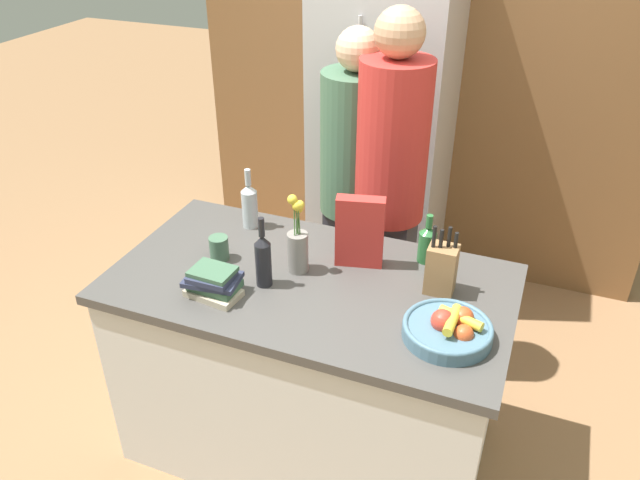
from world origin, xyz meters
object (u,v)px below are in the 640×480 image
(refrigerator, at_px, (383,128))
(bottle_oil, at_px, (263,259))
(bottle_vinegar, at_px, (250,204))
(cereal_box, at_px, (360,232))
(bottle_wine, at_px, (427,243))
(flower_vase, at_px, (298,244))
(fruit_bowl, at_px, (449,328))
(coffee_mug, at_px, (219,248))
(person_at_sink, at_px, (354,182))
(person_in_blue, at_px, (390,184))
(book_stack, at_px, (213,283))
(knife_block, at_px, (441,268))

(refrigerator, distance_m, bottle_oil, 1.45)
(bottle_oil, height_order, bottle_vinegar, bottle_oil)
(cereal_box, relative_size, bottle_wine, 1.41)
(flower_vase, xyz_separation_m, bottle_vinegar, (-0.33, 0.24, -0.01))
(fruit_bowl, height_order, coffee_mug, fruit_bowl)
(cereal_box, distance_m, bottle_vinegar, 0.55)
(person_at_sink, xyz_separation_m, person_in_blue, (0.20, -0.10, 0.07))
(coffee_mug, height_order, bottle_vinegar, bottle_vinegar)
(flower_vase, distance_m, coffee_mug, 0.34)
(cereal_box, relative_size, person_in_blue, 0.16)
(cereal_box, distance_m, book_stack, 0.59)
(coffee_mug, distance_m, bottle_wine, 0.83)
(fruit_bowl, relative_size, coffee_mug, 2.87)
(knife_block, height_order, coffee_mug, knife_block)
(bottle_wine, distance_m, person_in_blue, 0.45)
(refrigerator, bearing_deg, bottle_vinegar, -104.48)
(person_in_blue, bearing_deg, bottle_vinegar, -139.17)
(fruit_bowl, bearing_deg, bottle_vinegar, 156.01)
(fruit_bowl, height_order, bottle_vinegar, bottle_vinegar)
(flower_vase, height_order, book_stack, flower_vase)
(refrigerator, height_order, bottle_wine, refrigerator)
(cereal_box, xyz_separation_m, bottle_vinegar, (-0.54, 0.11, -0.04))
(book_stack, relative_size, bottle_oil, 0.76)
(cereal_box, bearing_deg, person_at_sink, 110.74)
(flower_vase, distance_m, bottle_vinegar, 0.41)
(cereal_box, relative_size, person_at_sink, 0.17)
(bottle_vinegar, bearing_deg, knife_block, -11.42)
(book_stack, xyz_separation_m, bottle_vinegar, (-0.11, 0.50, 0.05))
(coffee_mug, distance_m, bottle_oil, 0.27)
(person_at_sink, bearing_deg, refrigerator, 100.13)
(book_stack, height_order, bottle_oil, bottle_oil)
(refrigerator, distance_m, bottle_vinegar, 1.11)
(fruit_bowl, distance_m, person_in_blue, 0.92)
(fruit_bowl, height_order, bottle_oil, bottle_oil)
(bottle_wine, distance_m, person_at_sink, 0.66)
(book_stack, xyz_separation_m, bottle_oil, (0.14, 0.13, 0.06))
(knife_block, xyz_separation_m, cereal_box, (-0.34, 0.07, 0.05))
(person_at_sink, bearing_deg, fruit_bowl, -47.73)
(fruit_bowl, distance_m, person_at_sink, 1.11)
(coffee_mug, height_order, person_at_sink, person_at_sink)
(cereal_box, xyz_separation_m, coffee_mug, (-0.53, -0.17, -0.10))
(cereal_box, bearing_deg, bottle_vinegar, 168.31)
(book_stack, relative_size, person_in_blue, 0.12)
(refrigerator, height_order, person_at_sink, refrigerator)
(flower_vase, relative_size, bottle_wine, 1.59)
(book_stack, xyz_separation_m, person_in_blue, (0.41, 0.88, 0.07))
(coffee_mug, bearing_deg, cereal_box, 17.56)
(fruit_bowl, bearing_deg, cereal_box, 143.26)
(refrigerator, height_order, cereal_box, refrigerator)
(fruit_bowl, distance_m, book_stack, 0.86)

